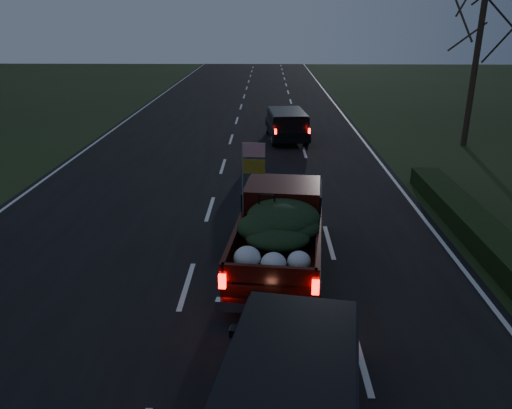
# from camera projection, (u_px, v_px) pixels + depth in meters

# --- Properties ---
(ground) EXTENTS (120.00, 120.00, 0.00)m
(ground) POSITION_uv_depth(u_px,v_px,m) (187.00, 286.00, 11.62)
(ground) COLOR black
(ground) RESTS_ON ground
(road_asphalt) EXTENTS (14.00, 120.00, 0.02)m
(road_asphalt) POSITION_uv_depth(u_px,v_px,m) (187.00, 286.00, 11.62)
(road_asphalt) COLOR black
(road_asphalt) RESTS_ON ground
(hedge_row) EXTENTS (1.00, 10.00, 0.60)m
(hedge_row) POSITION_uv_depth(u_px,v_px,m) (476.00, 227.00, 14.16)
(hedge_row) COLOR black
(hedge_row) RESTS_ON ground
(bare_tree_far) EXTENTS (3.60, 3.60, 7.00)m
(bare_tree_far) POSITION_uv_depth(u_px,v_px,m) (480.00, 33.00, 22.65)
(bare_tree_far) COLOR black
(bare_tree_far) RESTS_ON ground
(pickup_truck) EXTENTS (2.56, 5.50, 2.79)m
(pickup_truck) POSITION_uv_depth(u_px,v_px,m) (280.00, 226.00, 12.34)
(pickup_truck) COLOR #350C07
(pickup_truck) RESTS_ON ground
(lead_suv) EXTENTS (2.17, 4.40, 1.22)m
(lead_suv) POSITION_uv_depth(u_px,v_px,m) (287.00, 122.00, 25.24)
(lead_suv) COLOR black
(lead_suv) RESTS_ON ground
(rear_suv) EXTENTS (2.55, 4.65, 1.27)m
(rear_suv) POSITION_uv_depth(u_px,v_px,m) (291.00, 388.00, 7.04)
(rear_suv) COLOR black
(rear_suv) RESTS_ON ground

